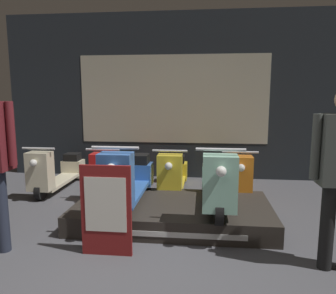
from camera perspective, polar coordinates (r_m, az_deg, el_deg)
name	(u,v)px	position (r m, az deg, el deg)	size (l,w,h in m)	color
ground_plane	(135,275)	(3.23, -5.84, -21.34)	(30.00, 30.00, 0.00)	#4C4C51
shop_wall_back	(173,97)	(6.47, 0.90, 8.73)	(6.65, 0.09, 3.20)	#23282D
display_platform	(173,212)	(4.33, 0.82, -11.31)	(2.50, 1.33, 0.25)	#2D2823
scooter_display_left	(129,179)	(4.24, -6.86, -5.61)	(0.52, 1.69, 0.84)	black
scooter_display_right	(217,182)	(4.14, 8.59, -6.02)	(0.52, 1.69, 0.84)	black
scooter_backrow_0	(57,172)	(6.04, -18.73, -4.07)	(0.52, 1.69, 0.84)	black
scooter_backrow_1	(114,173)	(5.69, -9.35, -4.50)	(0.52, 1.69, 0.84)	black
scooter_backrow_2	(173,175)	(5.50, 0.96, -4.83)	(0.52, 1.69, 0.84)	black
scooter_backrow_3	(235,176)	(5.51, 11.62, -5.01)	(0.52, 1.69, 0.84)	black
price_sign_board	(106,210)	(3.43, -10.72, -10.79)	(0.52, 0.04, 0.94)	maroon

